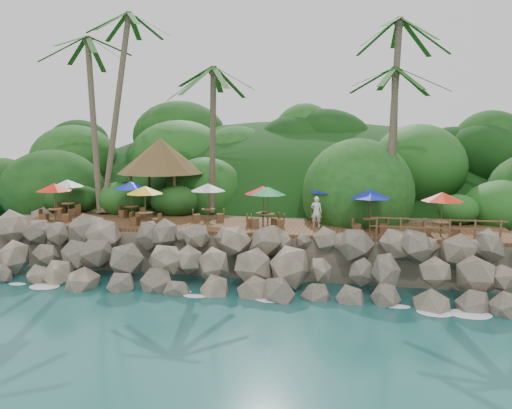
# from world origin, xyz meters

# --- Properties ---
(ground) EXTENTS (140.00, 140.00, 0.00)m
(ground) POSITION_xyz_m (0.00, 0.00, 0.00)
(ground) COLOR #19514F
(ground) RESTS_ON ground
(land_base) EXTENTS (32.00, 25.20, 2.10)m
(land_base) POSITION_xyz_m (0.00, 16.00, 1.05)
(land_base) COLOR gray
(land_base) RESTS_ON ground
(jungle_hill) EXTENTS (44.80, 28.00, 15.40)m
(jungle_hill) POSITION_xyz_m (0.00, 23.50, 0.00)
(jungle_hill) COLOR #143811
(jungle_hill) RESTS_ON ground
(seawall) EXTENTS (29.00, 4.00, 2.30)m
(seawall) POSITION_xyz_m (0.00, 2.00, 1.15)
(seawall) COLOR gray
(seawall) RESTS_ON ground
(terrace) EXTENTS (26.00, 5.00, 0.20)m
(terrace) POSITION_xyz_m (0.00, 6.00, 2.20)
(terrace) COLOR brown
(terrace) RESTS_ON land_base
(jungle_foliage) EXTENTS (44.00, 16.00, 12.00)m
(jungle_foliage) POSITION_xyz_m (0.00, 15.00, 0.00)
(jungle_foliage) COLOR #143811
(jungle_foliage) RESTS_ON ground
(foam_line) EXTENTS (25.20, 0.80, 0.06)m
(foam_line) POSITION_xyz_m (0.00, 0.30, 0.03)
(foam_line) COLOR white
(foam_line) RESTS_ON ground
(palms) EXTENTS (32.07, 7.08, 13.52)m
(palms) POSITION_xyz_m (1.05, 8.75, 12.22)
(palms) COLOR brown
(palms) RESTS_ON ground
(palapa) EXTENTS (5.43, 5.43, 4.60)m
(palapa) POSITION_xyz_m (-6.90, 9.79, 5.79)
(palapa) COLOR brown
(palapa) RESTS_ON ground
(dining_clusters) EXTENTS (23.15, 5.18, 2.15)m
(dining_clusters) POSITION_xyz_m (-0.69, 5.96, 4.08)
(dining_clusters) COLOR brown
(dining_clusters) RESTS_ON terrace
(railing) EXTENTS (6.10, 0.10, 1.00)m
(railing) POSITION_xyz_m (9.11, 3.65, 2.91)
(railing) COLOR brown
(railing) RESTS_ON terrace
(waiter) EXTENTS (0.64, 0.45, 1.63)m
(waiter) POSITION_xyz_m (3.27, 5.93, 3.12)
(waiter) COLOR white
(waiter) RESTS_ON terrace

